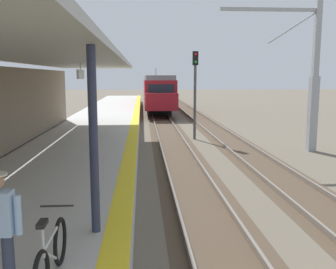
{
  "coord_description": "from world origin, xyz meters",
  "views": [
    {
      "loc": [
        0.22,
        -1.88,
        3.72
      ],
      "look_at": [
        0.94,
        8.7,
        2.1
      ],
      "focal_mm": 40.39,
      "sensor_mm": 36.0,
      "label": 1
    }
  ],
  "objects_px": {
    "approaching_train": "(157,91)",
    "rail_signal_post": "(195,86)",
    "bicycle_beside_commuter": "(51,257)",
    "catenary_pylon_far_side": "(309,79)"
  },
  "relations": [
    {
      "from": "approaching_train",
      "to": "rail_signal_post",
      "type": "xyz_separation_m",
      "value": [
        1.44,
        -19.81,
        1.02
      ]
    },
    {
      "from": "bicycle_beside_commuter",
      "to": "rail_signal_post",
      "type": "relative_size",
      "value": 0.35
    },
    {
      "from": "rail_signal_post",
      "to": "catenary_pylon_far_side",
      "type": "height_order",
      "value": "catenary_pylon_far_side"
    },
    {
      "from": "approaching_train",
      "to": "rail_signal_post",
      "type": "distance_m",
      "value": 19.89
    },
    {
      "from": "rail_signal_post",
      "to": "bicycle_beside_commuter",
      "type": "bearing_deg",
      "value": -104.19
    },
    {
      "from": "rail_signal_post",
      "to": "catenary_pylon_far_side",
      "type": "relative_size",
      "value": 0.69
    },
    {
      "from": "approaching_train",
      "to": "rail_signal_post",
      "type": "relative_size",
      "value": 3.77
    },
    {
      "from": "bicycle_beside_commuter",
      "to": "catenary_pylon_far_side",
      "type": "height_order",
      "value": "catenary_pylon_far_side"
    },
    {
      "from": "bicycle_beside_commuter",
      "to": "catenary_pylon_far_side",
      "type": "bearing_deg",
      "value": 54.66
    },
    {
      "from": "approaching_train",
      "to": "rail_signal_post",
      "type": "height_order",
      "value": "rail_signal_post"
    }
  ]
}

